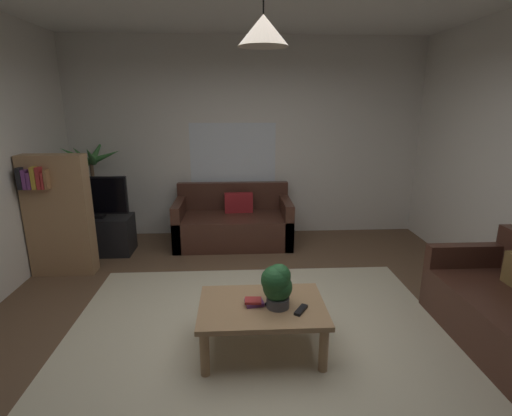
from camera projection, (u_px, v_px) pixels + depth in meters
floor at (258, 333)px, 3.36m from camera, size 5.13×5.42×0.02m
rug at (259, 346)px, 3.16m from camera, size 3.33×2.98×0.01m
wall_back at (247, 139)px, 5.61m from camera, size 5.25×0.06×2.85m
window_pane at (233, 160)px, 5.65m from camera, size 1.26×0.01×1.08m
couch_under_window at (233, 224)px, 5.43m from camera, size 1.61×0.82×0.82m
coffee_table at (262, 312)px, 3.04m from camera, size 1.00×0.69×0.40m
book_on_table_0 at (254, 303)px, 3.03m from camera, size 0.16×0.14×0.03m
book_on_table_1 at (253, 301)px, 3.00m from camera, size 0.14×0.11×0.02m
remote_on_table_0 at (301, 310)px, 2.92m from camera, size 0.13×0.16×0.02m
remote_on_table_1 at (275, 303)px, 3.03m from camera, size 0.17×0.11×0.02m
potted_plant_on_table at (277, 284)px, 2.95m from camera, size 0.25×0.24×0.35m
tv_stand at (98, 235)px, 5.07m from camera, size 0.90×0.44×0.50m
tv at (93, 197)px, 4.91m from camera, size 0.87×0.16×0.54m
potted_palm_corner at (95, 199)px, 5.38m from camera, size 0.83×0.95×1.49m
bookshelf_corner at (58, 214)px, 4.34m from camera, size 0.70×0.31×1.40m
pendant_lamp at (263, 30)px, 2.49m from camera, size 0.34×0.34×0.55m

